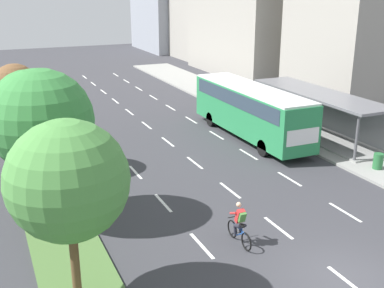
{
  "coord_description": "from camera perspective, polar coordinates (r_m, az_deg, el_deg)",
  "views": [
    {
      "loc": [
        -10.45,
        -10.73,
        9.5
      ],
      "look_at": [
        -0.24,
        12.08,
        1.2
      ],
      "focal_mm": 44.64,
      "sensor_mm": 36.0,
      "label": 1
    }
  ],
  "objects": [
    {
      "name": "bus_shelter",
      "position": [
        32.26,
        15.07,
        4.05
      ],
      "size": [
        2.9,
        10.93,
        2.86
      ],
      "color": "gray",
      "rests_on": "sidewalk_right"
    },
    {
      "name": "lane_divider_center",
      "position": [
        32.46,
        -4.25,
        1.31
      ],
      "size": [
        0.14,
        47.99,
        0.01
      ],
      "color": "white",
      "rests_on": "ground"
    },
    {
      "name": "ground_plane",
      "position": [
        17.74,
        17.5,
        -14.97
      ],
      "size": [
        140.0,
        140.0,
        0.0
      ],
      "primitive_type": "plane",
      "color": "#38383D"
    },
    {
      "name": "median_tree_fourth",
      "position": [
        31.9,
        -20.34,
        6.4
      ],
      "size": [
        2.89,
        2.89,
        4.85
      ],
      "color": "brown",
      "rests_on": "median_strip"
    },
    {
      "name": "sidewalk_right",
      "position": [
        37.7,
        8.29,
        3.7
      ],
      "size": [
        4.5,
        52.0,
        0.15
      ],
      "primitive_type": "cube",
      "color": "gray",
      "rests_on": "ground"
    },
    {
      "name": "cyclist",
      "position": [
        18.62,
        5.7,
        -9.63
      ],
      "size": [
        0.46,
        1.82,
        1.71
      ],
      "color": "black",
      "rests_on": "ground"
    },
    {
      "name": "median_tree_nearest",
      "position": [
        14.34,
        -14.62,
        -4.29
      ],
      "size": [
        3.65,
        3.65,
        5.84
      ],
      "color": "brown",
      "rests_on": "median_strip"
    },
    {
      "name": "lane_divider_left",
      "position": [
        31.51,
        -10.24,
        0.53
      ],
      "size": [
        0.14,
        47.99,
        0.01
      ],
      "color": "white",
      "rests_on": "ground"
    },
    {
      "name": "lane_divider_right",
      "position": [
        33.75,
        1.34,
        2.03
      ],
      "size": [
        0.14,
        47.99,
        0.01
      ],
      "color": "white",
      "rests_on": "ground"
    },
    {
      "name": "median_strip",
      "position": [
        32.22,
        -19.2,
        0.28
      ],
      "size": [
        2.6,
        52.0,
        0.12
      ],
      "primitive_type": "cube",
      "color": "#4C7038",
      "rests_on": "ground"
    },
    {
      "name": "median_tree_third",
      "position": [
        25.98,
        -18.89,
        4.42
      ],
      "size": [
        3.64,
        3.64,
        5.38
      ],
      "color": "brown",
      "rests_on": "median_strip"
    },
    {
      "name": "median_tree_second",
      "position": [
        19.96,
        -17.54,
        2.63
      ],
      "size": [
        4.2,
        4.2,
        6.37
      ],
      "color": "brown",
      "rests_on": "median_strip"
    },
    {
      "name": "trash_bin",
      "position": [
        27.45,
        21.34,
        -1.92
      ],
      "size": [
        0.52,
        0.52,
        0.85
      ],
      "primitive_type": "cylinder",
      "color": "#286B38",
      "rests_on": "sidewalk_right"
    },
    {
      "name": "bus",
      "position": [
        31.14,
        6.98,
        4.42
      ],
      "size": [
        2.54,
        11.29,
        3.37
      ],
      "color": "#28844C",
      "rests_on": "ground"
    }
  ]
}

